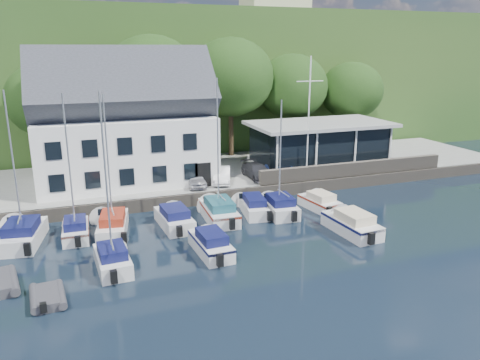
{
  "coord_description": "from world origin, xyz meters",
  "views": [
    {
      "loc": [
        -11.04,
        -22.72,
        11.9
      ],
      "look_at": [
        0.41,
        9.0,
        2.33
      ],
      "focal_mm": 35.0,
      "sensor_mm": 36.0,
      "label": 1
    }
  ],
  "objects_px": {
    "car_silver": "(195,178)",
    "boat_r1_0": "(14,170)",
    "dinghy_1": "(47,295)",
    "boat_r1_2": "(108,168)",
    "boat_r2_1": "(107,192)",
    "car_dgrey": "(257,171)",
    "boat_r1_1": "(70,175)",
    "boat_r2_4": "(352,222)",
    "car_white": "(222,175)",
    "boat_r2_2": "(211,242)",
    "car_blue": "(283,170)",
    "boat_r1_5": "(253,204)",
    "boat_r1_3": "(174,216)",
    "boat_r1_7": "(320,200)",
    "harbor_building": "(125,130)",
    "boat_r1_4": "(218,154)",
    "boat_r1_6": "(280,154)",
    "club_pavilion": "(319,144)",
    "flagpole": "(309,118)"
  },
  "relations": [
    {
      "from": "boat_r1_2",
      "to": "boat_r1_1",
      "type": "bearing_deg",
      "value": -167.45
    },
    {
      "from": "car_blue",
      "to": "boat_r1_3",
      "type": "relative_size",
      "value": 0.58
    },
    {
      "from": "flagpole",
      "to": "boat_r1_0",
      "type": "xyz_separation_m",
      "value": [
        -22.5,
        -5.02,
        -1.34
      ]
    },
    {
      "from": "car_white",
      "to": "boat_r1_5",
      "type": "height_order",
      "value": "car_white"
    },
    {
      "from": "car_dgrey",
      "to": "boat_r2_4",
      "type": "height_order",
      "value": "car_dgrey"
    },
    {
      "from": "harbor_building",
      "to": "boat_r2_1",
      "type": "bearing_deg",
      "value": -100.33
    },
    {
      "from": "car_dgrey",
      "to": "boat_r1_5",
      "type": "relative_size",
      "value": 0.7
    },
    {
      "from": "boat_r1_6",
      "to": "club_pavilion",
      "type": "bearing_deg",
      "value": 51.92
    },
    {
      "from": "flagpole",
      "to": "boat_r1_2",
      "type": "bearing_deg",
      "value": -163.42
    },
    {
      "from": "boat_r1_1",
      "to": "boat_r2_1",
      "type": "bearing_deg",
      "value": -69.1
    },
    {
      "from": "club_pavilion",
      "to": "dinghy_1",
      "type": "height_order",
      "value": "club_pavilion"
    },
    {
      "from": "car_white",
      "to": "boat_r2_2",
      "type": "xyz_separation_m",
      "value": [
        -4.28,
        -11.15,
        -0.91
      ]
    },
    {
      "from": "boat_r1_3",
      "to": "boat_r1_4",
      "type": "distance_m",
      "value": 5.24
    },
    {
      "from": "car_dgrey",
      "to": "boat_r2_1",
      "type": "height_order",
      "value": "boat_r2_1"
    },
    {
      "from": "car_white",
      "to": "car_blue",
      "type": "bearing_deg",
      "value": 17.89
    },
    {
      "from": "boat_r2_2",
      "to": "car_blue",
      "type": "bearing_deg",
      "value": 45.07
    },
    {
      "from": "car_silver",
      "to": "boat_r1_3",
      "type": "distance_m",
      "value": 6.67
    },
    {
      "from": "car_silver",
      "to": "boat_r1_0",
      "type": "height_order",
      "value": "boat_r1_0"
    },
    {
      "from": "harbor_building",
      "to": "club_pavilion",
      "type": "height_order",
      "value": "harbor_building"
    },
    {
      "from": "boat_r1_3",
      "to": "boat_r1_7",
      "type": "relative_size",
      "value": 1.2
    },
    {
      "from": "car_dgrey",
      "to": "boat_r1_4",
      "type": "relative_size",
      "value": 0.45
    },
    {
      "from": "harbor_building",
      "to": "boat_r1_4",
      "type": "bearing_deg",
      "value": -59.9
    },
    {
      "from": "club_pavilion",
      "to": "car_silver",
      "type": "relative_size",
      "value": 3.66
    },
    {
      "from": "car_silver",
      "to": "flagpole",
      "type": "height_order",
      "value": "flagpole"
    },
    {
      "from": "boat_r1_3",
      "to": "boat_r2_1",
      "type": "bearing_deg",
      "value": -135.47
    },
    {
      "from": "boat_r1_0",
      "to": "boat_r1_7",
      "type": "bearing_deg",
      "value": 8.24
    },
    {
      "from": "boat_r2_4",
      "to": "boat_r1_4",
      "type": "bearing_deg",
      "value": 140.38
    },
    {
      "from": "harbor_building",
      "to": "car_blue",
      "type": "xyz_separation_m",
      "value": [
        12.98,
        -3.25,
        -3.74
      ]
    },
    {
      "from": "boat_r1_2",
      "to": "dinghy_1",
      "type": "bearing_deg",
      "value": -105.73
    },
    {
      "from": "boat_r1_5",
      "to": "dinghy_1",
      "type": "bearing_deg",
      "value": -140.79
    },
    {
      "from": "boat_r1_5",
      "to": "car_silver",
      "type": "bearing_deg",
      "value": 128.96
    },
    {
      "from": "boat_r1_3",
      "to": "dinghy_1",
      "type": "bearing_deg",
      "value": -139.79
    },
    {
      "from": "car_white",
      "to": "boat_r1_2",
      "type": "xyz_separation_m",
      "value": [
        -9.48,
        -5.84,
        2.81
      ]
    },
    {
      "from": "car_white",
      "to": "boat_r1_3",
      "type": "distance_m",
      "value": 8.23
    },
    {
      "from": "car_white",
      "to": "boat_r2_2",
      "type": "relative_size",
      "value": 0.66
    },
    {
      "from": "boat_r1_3",
      "to": "boat_r2_4",
      "type": "relative_size",
      "value": 0.96
    },
    {
      "from": "boat_r1_7",
      "to": "boat_r2_2",
      "type": "xyz_separation_m",
      "value": [
        -10.08,
        -4.85,
        0.06
      ]
    },
    {
      "from": "dinghy_1",
      "to": "boat_r1_2",
      "type": "bearing_deg",
      "value": 59.07
    },
    {
      "from": "car_white",
      "to": "boat_r2_4",
      "type": "relative_size",
      "value": 0.61
    },
    {
      "from": "boat_r1_5",
      "to": "boat_r2_1",
      "type": "relative_size",
      "value": 0.69
    },
    {
      "from": "boat_r1_0",
      "to": "boat_r2_4",
      "type": "bearing_deg",
      "value": -5.36
    },
    {
      "from": "boat_r1_1",
      "to": "boat_r1_5",
      "type": "distance_m",
      "value": 13.02
    },
    {
      "from": "car_blue",
      "to": "boat_r2_4",
      "type": "bearing_deg",
      "value": -96.28
    },
    {
      "from": "car_silver",
      "to": "boat_r2_1",
      "type": "height_order",
      "value": "boat_r2_1"
    },
    {
      "from": "boat_r1_7",
      "to": "boat_r2_4",
      "type": "height_order",
      "value": "boat_r2_4"
    },
    {
      "from": "club_pavilion",
      "to": "boat_r1_1",
      "type": "relative_size",
      "value": 1.56
    },
    {
      "from": "car_silver",
      "to": "boat_r1_2",
      "type": "relative_size",
      "value": 0.41
    },
    {
      "from": "car_dgrey",
      "to": "boat_r2_2",
      "type": "height_order",
      "value": "car_dgrey"
    },
    {
      "from": "boat_r2_1",
      "to": "car_dgrey",
      "type": "bearing_deg",
      "value": 37.6
    },
    {
      "from": "boat_r1_1",
      "to": "boat_r2_1",
      "type": "relative_size",
      "value": 0.94
    }
  ]
}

